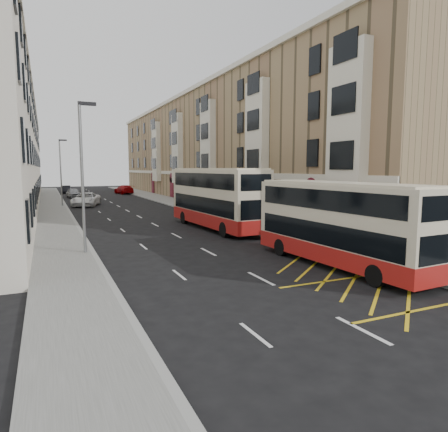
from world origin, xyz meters
name	(u,v)px	position (x,y,z in m)	size (l,w,h in m)	color
ground	(319,308)	(0.00, 0.00, 0.00)	(200.00, 200.00, 0.00)	black
pavement_right	(208,210)	(8.00, 30.00, 0.07)	(4.00, 120.00, 0.15)	slate
pavement_left	(55,218)	(-7.50, 30.00, 0.07)	(3.00, 120.00, 0.15)	slate
kerb_right	(191,211)	(6.00, 30.00, 0.07)	(0.25, 120.00, 0.15)	gray
kerb_left	(72,217)	(-6.00, 30.00, 0.07)	(0.25, 120.00, 0.15)	gray
road_markings	(112,203)	(0.00, 45.00, 0.01)	(10.00, 110.00, 0.01)	silver
terrace_right	(212,149)	(14.88, 45.38, 7.52)	(10.75, 79.00, 15.25)	#947C56
guard_railing	(348,241)	(6.25, 5.75, 0.86)	(0.06, 6.56, 1.01)	red
street_lamp_near	(83,169)	(-6.35, 12.00, 4.64)	(0.93, 0.18, 8.00)	gray
street_lamp_far	(61,169)	(-6.35, 42.00, 4.64)	(0.93, 0.18, 8.00)	gray
double_decker_front	(339,224)	(4.41, 4.35, 2.05)	(2.84, 10.22, 4.03)	beige
double_decker_rear	(216,198)	(3.80, 17.78, 2.39)	(3.27, 11.88, 4.69)	beige
pedestrian_near	(436,259)	(6.35, 0.62, 0.95)	(0.58, 0.38, 1.59)	black
pedestrian_far	(410,252)	(6.35, 1.88, 1.00)	(1.00, 0.42, 1.70)	black
white_van	(86,199)	(-3.64, 41.77, 0.83)	(2.75, 5.97, 1.66)	white
car_silver	(74,193)	(-4.12, 57.49, 0.76)	(1.80, 4.49, 1.53)	#989BA0
car_dark	(66,189)	(-4.60, 70.84, 0.71)	(1.51, 4.33, 1.43)	black
car_red	(124,189)	(5.02, 64.02, 0.81)	(2.26, 5.56, 1.61)	#A70306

